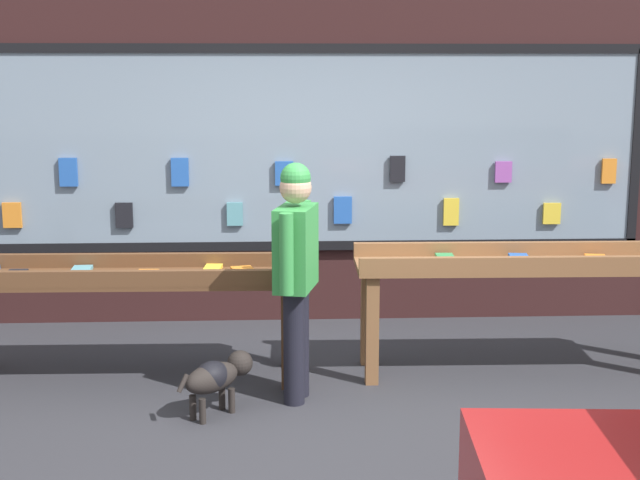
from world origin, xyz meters
The scene contains 6 objects.
ground_plane centered at (0.00, 0.00, 0.00)m, with size 40.00×40.00×0.00m, color #2D2D33.
shopfront_facade centered at (0.04, 2.39, 1.65)m, with size 7.88×0.29×3.33m.
display_table_left centered at (-1.42, 0.82, 0.69)m, with size 2.46×0.68×0.86m.
display_table_right centered at (1.42, 0.82, 0.74)m, with size 2.46×0.64×0.92m.
person_browsing centered at (-0.25, 0.35, 0.93)m, with size 0.32×0.63×1.61m.
small_dog centered at (-0.77, 0.09, 0.26)m, with size 0.47×0.47×0.38m.
Camera 1 is at (-0.36, -5.37, 2.19)m, focal length 50.00 mm.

